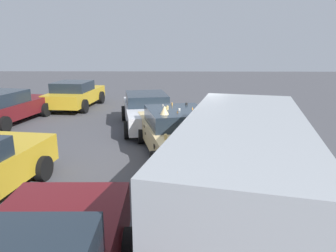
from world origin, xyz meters
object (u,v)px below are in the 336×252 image
(parked_van_behind_left, at_px, (243,171))
(parked_sedan_row_back_far, at_px, (5,107))
(art_car_decorated, at_px, (178,132))
(parked_sedan_near_right, at_px, (75,94))
(parked_sedan_far_right, at_px, (147,111))

(parked_van_behind_left, relative_size, parked_sedan_row_back_far, 1.19)
(art_car_decorated, relative_size, parked_sedan_near_right, 1.10)
(parked_sedan_near_right, height_order, parked_sedan_far_right, parked_sedan_near_right)
(art_car_decorated, bearing_deg, parked_sedan_near_right, -157.28)
(parked_sedan_far_right, bearing_deg, parked_sedan_near_right, -144.51)
(parked_van_behind_left, bearing_deg, parked_sedan_near_right, -136.87)
(art_car_decorated, xyz_separation_m, parked_sedan_row_back_far, (3.80, 7.20, -0.01))
(parked_van_behind_left, distance_m, parked_sedan_far_right, 7.62)
(parked_sedan_row_back_far, xyz_separation_m, parked_sedan_far_right, (-0.56, -6.02, -0.01))
(parked_sedan_far_right, bearing_deg, art_car_decorated, 9.21)
(parked_van_behind_left, distance_m, parked_sedan_near_right, 12.85)
(parked_sedan_row_back_far, distance_m, parked_sedan_far_right, 6.05)
(parked_sedan_near_right, relative_size, parked_sedan_row_back_far, 0.93)
(art_car_decorated, distance_m, parked_sedan_far_right, 3.45)
(parked_sedan_row_back_far, bearing_deg, parked_sedan_far_right, -85.18)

